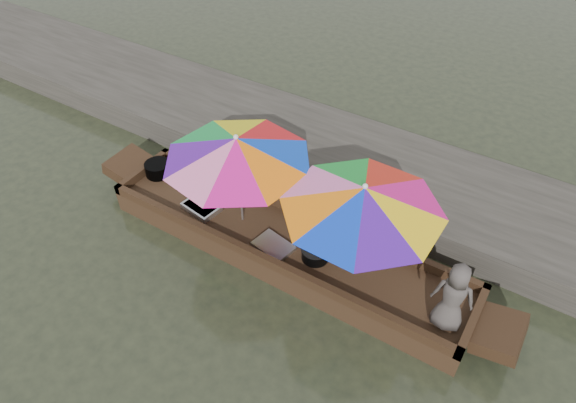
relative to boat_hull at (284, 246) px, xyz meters
The scene contains 11 objects.
water 0.17m from the boat_hull, ahead, with size 80.00×80.00×0.00m, color black.
dock 2.20m from the boat_hull, 90.00° to the left, with size 22.00×2.20×0.50m, color #2D2B26.
boat_hull is the anchor object (origin of this frame).
cooking_pot 2.59m from the boat_hull, behind, with size 0.42×0.42×0.22m, color black.
tray_crayfish 1.44m from the boat_hull, behind, with size 0.55×0.38×0.09m, color silver.
tray_scallop 0.32m from the boat_hull, 98.39° to the right, with size 0.55×0.38×0.06m, color silver.
charcoal_grill 0.63m from the boat_hull, ahead, with size 0.39×0.39×0.18m, color black.
supply_bag 0.73m from the boat_hull, 23.95° to the left, with size 0.28×0.22×0.26m, color silver.
vendor 2.58m from the boat_hull, ahead, with size 0.52×0.34×1.06m, color #47403C.
umbrella_bow 1.21m from the boat_hull, behind, with size 2.09×2.09×1.55m, color blue, non-canonical shape.
umbrella_stern 1.48m from the boat_hull, ahead, with size 2.08×2.08×1.55m, color #E51481, non-canonical shape.
Camera 1 is at (2.78, -4.35, 5.81)m, focal length 32.00 mm.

